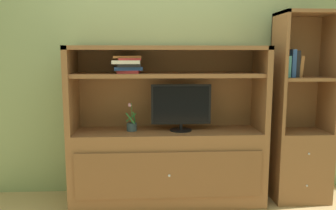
{
  "coord_description": "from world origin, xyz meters",
  "views": [
    {
      "loc": [
        -0.17,
        -2.7,
        1.4
      ],
      "look_at": [
        0.0,
        0.35,
        0.95
      ],
      "focal_mm": 36.28,
      "sensor_mm": 36.0,
      "label": 1
    }
  ],
  "objects_px": {
    "media_console": "(168,151)",
    "magazine_stack": "(128,64)",
    "tv_monitor": "(181,107)",
    "upright_book_row": "(292,65)",
    "potted_plant": "(132,125)",
    "bookshelf_tall": "(300,140)"
  },
  "relations": [
    {
      "from": "media_console",
      "to": "magazine_stack",
      "type": "relative_size",
      "value": 5.27
    },
    {
      "from": "media_console",
      "to": "tv_monitor",
      "type": "height_order",
      "value": "media_console"
    },
    {
      "from": "media_console",
      "to": "magazine_stack",
      "type": "distance_m",
      "value": 0.9
    },
    {
      "from": "media_console",
      "to": "tv_monitor",
      "type": "distance_m",
      "value": 0.45
    },
    {
      "from": "magazine_stack",
      "to": "upright_book_row",
      "type": "relative_size",
      "value": 1.33
    },
    {
      "from": "tv_monitor",
      "to": "potted_plant",
      "type": "distance_m",
      "value": 0.49
    },
    {
      "from": "magazine_stack",
      "to": "upright_book_row",
      "type": "height_order",
      "value": "upright_book_row"
    },
    {
      "from": "potted_plant",
      "to": "magazine_stack",
      "type": "relative_size",
      "value": 0.78
    },
    {
      "from": "media_console",
      "to": "upright_book_row",
      "type": "height_order",
      "value": "media_console"
    },
    {
      "from": "bookshelf_tall",
      "to": "upright_book_row",
      "type": "height_order",
      "value": "bookshelf_tall"
    },
    {
      "from": "magazine_stack",
      "to": "tv_monitor",
      "type": "bearing_deg",
      "value": -0.69
    },
    {
      "from": "potted_plant",
      "to": "magazine_stack",
      "type": "xyz_separation_m",
      "value": [
        -0.03,
        -0.01,
        0.57
      ]
    },
    {
      "from": "media_console",
      "to": "potted_plant",
      "type": "xyz_separation_m",
      "value": [
        -0.34,
        0.0,
        0.26
      ]
    },
    {
      "from": "magazine_stack",
      "to": "bookshelf_tall",
      "type": "xyz_separation_m",
      "value": [
        1.64,
        0.01,
        -0.74
      ]
    },
    {
      "from": "magazine_stack",
      "to": "bookshelf_tall",
      "type": "relative_size",
      "value": 0.19
    },
    {
      "from": "magazine_stack",
      "to": "bookshelf_tall",
      "type": "distance_m",
      "value": 1.8
    },
    {
      "from": "upright_book_row",
      "to": "tv_monitor",
      "type": "bearing_deg",
      "value": -179.49
    },
    {
      "from": "potted_plant",
      "to": "magazine_stack",
      "type": "distance_m",
      "value": 0.57
    },
    {
      "from": "media_console",
      "to": "upright_book_row",
      "type": "relative_size",
      "value": 7.01
    },
    {
      "from": "media_console",
      "to": "bookshelf_tall",
      "type": "height_order",
      "value": "bookshelf_tall"
    },
    {
      "from": "tv_monitor",
      "to": "potted_plant",
      "type": "xyz_separation_m",
      "value": [
        -0.46,
        0.02,
        -0.18
      ]
    },
    {
      "from": "bookshelf_tall",
      "to": "potted_plant",
      "type": "bearing_deg",
      "value": -179.94
    }
  ]
}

